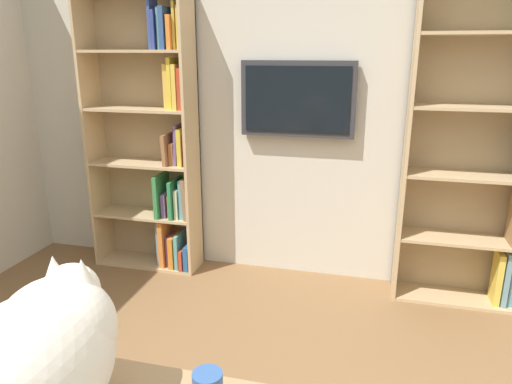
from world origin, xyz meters
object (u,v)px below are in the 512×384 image
at_px(cat, 35,363).
at_px(wall_mounted_tv, 298,99).
at_px(bookshelf_right, 156,145).
at_px(bookshelf_left, 499,148).

bearing_deg(cat, wall_mounted_tv, -94.43).
bearing_deg(wall_mounted_tv, cat, 85.57).
height_order(bookshelf_right, cat, bookshelf_right).
distance_m(bookshelf_right, cat, 2.54).
distance_m(wall_mounted_tv, cat, 2.51).
xyz_separation_m(bookshelf_left, cat, (1.48, 2.40, -0.11)).
height_order(bookshelf_left, bookshelf_right, bookshelf_left).
relative_size(bookshelf_left, wall_mounted_tv, 2.75).
bearing_deg(bookshelf_left, cat, 58.27).
bearing_deg(wall_mounted_tv, bookshelf_left, 176.40).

